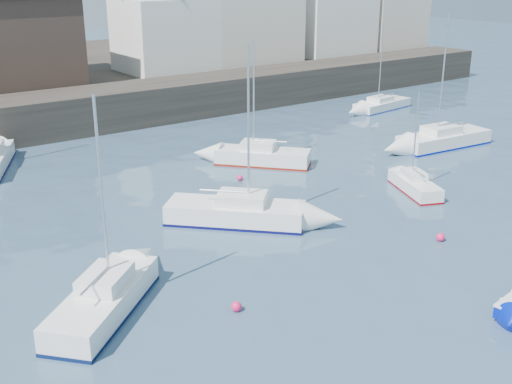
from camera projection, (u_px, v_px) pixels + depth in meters
water at (448, 320)px, 23.52m from camera, size 220.00×220.00×0.00m
quay_wall at (82, 111)px, 49.67m from camera, size 90.00×5.00×3.00m
land_strip at (13, 80)px, 63.42m from camera, size 90.00×32.00×2.80m
bldg_east_a at (242, 0)px, 63.60m from camera, size 13.36×13.36×11.80m
bldg_east_b at (327, 6)px, 69.62m from camera, size 11.88×11.88×9.95m
bldg_east_d at (164, 20)px, 58.73m from camera, size 11.14×11.14×8.95m
sailboat_a at (104, 299)px, 23.78m from camera, size 6.00×5.65×8.13m
sailboat_b at (236, 212)px, 32.09m from camera, size 6.44×6.50×8.92m
sailboat_c at (415, 185)px, 36.47m from camera, size 2.99×4.56×5.74m
sailboat_d at (443, 139)px, 45.48m from camera, size 7.40×2.98×9.20m
sailboat_f at (262, 156)px, 41.44m from camera, size 5.49×5.84×7.91m
sailboat_g at (382, 105)px, 57.00m from camera, size 6.24×2.66×7.66m
buoy_near at (236, 311)px, 24.11m from camera, size 0.40×0.40×0.40m
buoy_mid at (440, 241)px, 30.17m from camera, size 0.41×0.41×0.41m
buoy_far at (240, 180)px, 38.55m from camera, size 0.35×0.35×0.35m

